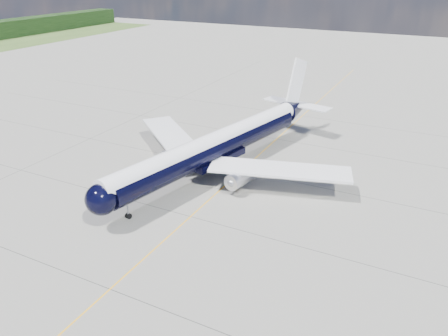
# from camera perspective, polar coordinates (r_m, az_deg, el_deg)

# --- Properties ---
(ground) EXTENTS (320.00, 320.00, 0.00)m
(ground) POSITION_cam_1_polar(r_m,az_deg,el_deg) (70.27, 4.01, 1.19)
(ground) COLOR gray
(ground) RESTS_ON ground
(taxiway_centerline) EXTENTS (0.16, 160.00, 0.01)m
(taxiway_centerline) POSITION_cam_1_polar(r_m,az_deg,el_deg) (66.09, 2.30, -0.35)
(taxiway_centerline) COLOR #FFAF0D
(taxiway_centerline) RESTS_ON ground
(main_airliner) EXTENTS (38.82, 47.90, 13.96)m
(main_airliner) POSITION_cam_1_polar(r_m,az_deg,el_deg) (64.20, -0.54, 3.10)
(main_airliner) COLOR black
(main_airliner) RESTS_ON ground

